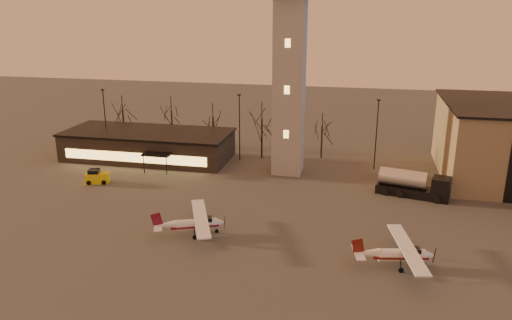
% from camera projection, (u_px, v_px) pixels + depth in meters
% --- Properties ---
extents(ground, '(220.00, 220.00, 0.00)m').
position_uv_depth(ground, '(234.00, 280.00, 42.84)').
color(ground, '#42403D').
rests_on(ground, ground).
extents(control_tower, '(6.80, 6.80, 32.60)m').
position_uv_depth(control_tower, '(290.00, 55.00, 66.03)').
color(control_tower, '#9D9A95').
rests_on(control_tower, ground).
extents(terminal, '(25.40, 12.20, 4.30)m').
position_uv_depth(terminal, '(148.00, 145.00, 76.54)').
color(terminal, black).
rests_on(terminal, ground).
extents(light_poles, '(58.50, 12.25, 10.14)m').
position_uv_depth(light_poles, '(293.00, 133.00, 70.08)').
color(light_poles, black).
rests_on(light_poles, ground).
extents(tree_row, '(37.20, 9.20, 8.80)m').
position_uv_depth(tree_row, '(213.00, 114.00, 80.43)').
color(tree_row, black).
rests_on(tree_row, ground).
extents(cessna_front, '(7.93, 9.97, 2.74)m').
position_uv_depth(cessna_front, '(403.00, 257.00, 44.80)').
color(cessna_front, silver).
rests_on(cessna_front, ground).
extents(cessna_rear, '(7.98, 9.65, 2.74)m').
position_uv_depth(cessna_rear, '(198.00, 226.00, 51.11)').
color(cessna_rear, silver).
rests_on(cessna_rear, ground).
extents(fuel_truck, '(8.99, 4.48, 3.21)m').
position_uv_depth(fuel_truck, '(412.00, 186.00, 61.51)').
color(fuel_truck, black).
rests_on(fuel_truck, ground).
extents(service_cart, '(3.25, 2.50, 1.86)m').
position_uv_depth(service_cart, '(97.00, 178.00, 66.26)').
color(service_cart, yellow).
rests_on(service_cart, ground).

